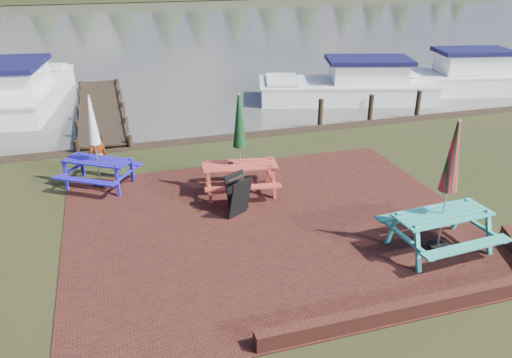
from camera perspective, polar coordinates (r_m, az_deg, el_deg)
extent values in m
plane|color=black|center=(10.46, 3.65, -7.89)|extent=(120.00, 120.00, 0.00)
cube|color=#3A1612|center=(11.26, 1.88, -5.26)|extent=(9.00, 7.50, 0.02)
cube|color=#4C1E16|center=(9.14, 18.72, -13.57)|extent=(6.00, 0.22, 0.30)
cube|color=#423F38|center=(45.71, -13.35, 16.73)|extent=(120.00, 60.00, 0.02)
cube|color=teal|center=(10.67, 20.59, -3.80)|extent=(2.04, 0.91, 0.04)
cube|color=teal|center=(10.35, 22.98, -7.15)|extent=(2.01, 0.40, 0.04)
cube|color=teal|center=(11.31, 17.94, -3.59)|extent=(2.01, 0.40, 0.04)
cube|color=teal|center=(10.35, 16.59, -6.69)|extent=(0.20, 1.73, 0.82)
cube|color=teal|center=(11.40, 23.61, -4.80)|extent=(0.20, 1.73, 0.82)
cylinder|color=black|center=(11.03, 20.01, -7.30)|extent=(0.40, 0.40, 0.11)
cylinder|color=#B2B2B7|center=(10.43, 21.04, -1.05)|extent=(0.04, 0.04, 2.77)
cone|color=red|center=(10.18, 21.60, 2.33)|extent=(0.35, 0.35, 1.38)
cube|color=#C13E31|center=(12.46, -1.86, 1.61)|extent=(1.93, 0.98, 0.04)
cube|color=#C13E31|center=(11.95, -1.46, -0.98)|extent=(1.86, 0.52, 0.04)
cube|color=#C13E31|center=(13.22, -2.20, 1.58)|extent=(1.86, 0.52, 0.04)
cube|color=#C13E31|center=(12.56, -5.46, -0.19)|extent=(0.32, 1.59, 0.76)
cube|color=#C13E31|center=(12.72, 1.74, 0.24)|extent=(0.32, 1.59, 0.76)
cylinder|color=black|center=(12.75, -1.82, -1.32)|extent=(0.37, 0.37, 0.10)
cylinder|color=#B2B2B7|center=(12.27, -1.90, 3.86)|extent=(0.04, 0.04, 2.56)
cone|color=#0E3415|center=(12.07, -1.94, 6.60)|extent=(0.33, 0.33, 1.28)
cube|color=#2016A7|center=(13.47, -17.67, 2.01)|extent=(1.83, 1.51, 0.04)
cube|color=#2016A7|center=(13.08, -19.04, -0.18)|extent=(1.58, 1.14, 0.04)
cube|color=#2016A7|center=(14.08, -16.12, 1.95)|extent=(1.58, 1.14, 0.04)
cube|color=#2016A7|center=(14.02, -20.07, 0.95)|extent=(0.88, 1.31, 0.71)
cube|color=#2016A7|center=(13.22, -14.74, 0.27)|extent=(0.88, 1.31, 0.71)
cylinder|color=black|center=(13.73, -17.33, -0.56)|extent=(0.35, 0.35, 0.10)
cylinder|color=#B2B2B7|center=(13.30, -17.94, 3.97)|extent=(0.03, 0.03, 2.41)
cone|color=silver|center=(13.12, -18.26, 6.34)|extent=(0.31, 0.31, 1.21)
cube|color=black|center=(11.37, -1.81, -2.24)|extent=(0.63, 0.50, 0.96)
cube|color=black|center=(11.65, -2.23, -1.56)|extent=(0.63, 0.50, 0.96)
cube|color=black|center=(11.31, -2.06, 0.21)|extent=(0.54, 0.33, 0.03)
cube|color=black|center=(20.50, -17.29, 7.82)|extent=(1.60, 9.00, 0.06)
cube|color=black|center=(20.51, -19.41, 7.69)|extent=(0.08, 9.00, 0.08)
cube|color=black|center=(20.49, -15.21, 8.21)|extent=(0.08, 9.00, 0.08)
cylinder|color=black|center=(16.31, -19.69, 2.52)|extent=(0.16, 0.16, 1.00)
cylinder|color=black|center=(16.28, -14.10, 3.20)|extent=(0.16, 0.16, 1.00)
cube|color=silver|center=(23.03, -24.60, 8.51)|extent=(3.49, 7.54, 1.04)
cube|color=silver|center=(22.91, -24.84, 9.80)|extent=(3.55, 7.69, 0.08)
cube|color=silver|center=(21.99, -25.62, 10.48)|extent=(2.20, 3.27, 0.88)
cube|color=#0F0E34|center=(21.89, -25.85, 11.73)|extent=(2.46, 3.73, 0.19)
cube|color=silver|center=(25.49, -23.38, 11.65)|extent=(2.28, 1.59, 0.10)
cube|color=silver|center=(21.94, 10.22, 9.57)|extent=(7.64, 4.43, 0.96)
cube|color=silver|center=(21.82, 10.32, 10.84)|extent=(7.79, 4.52, 0.08)
cube|color=silver|center=(21.90, 12.69, 11.94)|extent=(3.42, 2.58, 0.82)
cube|color=#0F0E34|center=(21.81, 12.80, 13.12)|extent=(3.89, 2.89, 0.17)
cube|color=silver|center=(21.45, 2.98, 11.31)|extent=(1.84, 2.41, 0.10)
cube|color=silver|center=(24.61, 21.35, 9.94)|extent=(6.98, 3.62, 1.02)
cube|color=silver|center=(24.50, 21.54, 11.14)|extent=(7.12, 3.69, 0.08)
cube|color=silver|center=(24.77, 23.40, 12.15)|extent=(3.07, 2.21, 0.87)
cube|color=#0F0E34|center=(24.69, 23.59, 13.25)|extent=(3.50, 2.48, 0.18)
cube|color=silver|center=(23.45, 15.94, 11.70)|extent=(1.57, 2.20, 0.10)
imported|color=gray|center=(15.18, -17.90, 4.89)|extent=(0.71, 0.60, 1.64)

